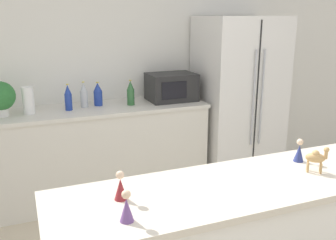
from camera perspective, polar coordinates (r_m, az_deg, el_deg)
The scene contains 14 objects.
wall_back at distance 4.05m, azimuth -5.14°, elevation 8.45°, with size 8.00×0.06×2.55m.
back_counter at distance 3.82m, azimuth -9.98°, elevation -4.74°, with size 2.08×0.63×0.92m.
refrigerator at distance 4.19m, azimuth 10.57°, elevation 3.10°, with size 0.85×0.73×1.77m.
potted_plant at distance 3.55m, azimuth -24.19°, elevation 3.22°, with size 0.25×0.25×0.31m.
paper_towel_roll at distance 3.56m, azimuth -20.51°, elevation 2.80°, with size 0.10×0.10×0.24m.
microwave at distance 3.89m, azimuth 0.52°, elevation 5.06°, with size 0.48×0.37×0.28m.
back_bottle_0 at distance 3.72m, azimuth -10.63°, elevation 3.86°, with size 0.08×0.08×0.23m.
back_bottle_1 at distance 3.70m, azimuth -5.72°, elevation 4.10°, with size 0.07×0.07×0.25m.
back_bottle_2 at distance 3.59m, azimuth -14.97°, elevation 3.29°, with size 0.07×0.07×0.25m.
back_bottle_3 at distance 3.67m, azimuth -12.69°, elevation 3.72°, with size 0.07×0.07×0.25m.
camel_figurine at distance 2.15m, azimuth 21.67°, elevation -5.29°, with size 0.11×0.10×0.15m.
wise_man_figurine_blue at distance 1.73m, azimuth -7.25°, elevation -10.13°, with size 0.06×0.06×0.14m.
wise_man_figurine_crimson at distance 1.56m, azimuth -6.33°, elevation -13.16°, with size 0.06×0.06×0.14m.
wise_man_figurine_purple at distance 2.28m, azimuth 19.35°, elevation -4.58°, with size 0.06×0.06×0.14m.
Camera 1 is at (-1.16, -1.12, 1.77)m, focal length 40.00 mm.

